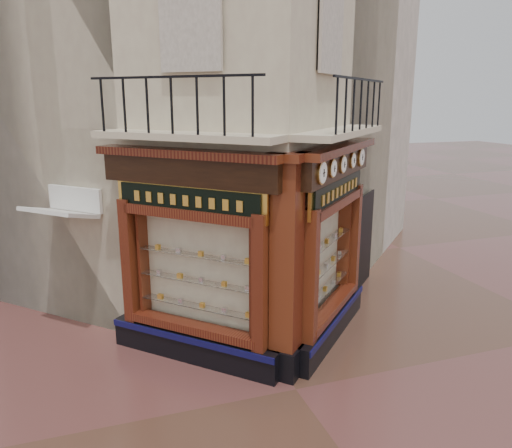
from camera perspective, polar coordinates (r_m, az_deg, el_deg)
name	(u,v)px	position (r m, az deg, el deg)	size (l,w,h in m)	color
ground	(296,389)	(8.99, 4.58, -18.32)	(80.00, 80.00, 0.00)	#4D3024
main_building	(205,50)	(13.49, -5.87, 19.14)	(8.00, 8.00, 12.00)	beige
neighbour_left	(101,74)	(15.59, -17.26, 16.09)	(8.00, 8.00, 11.00)	beige
neighbour_right	(264,76)	(16.53, 0.88, 16.55)	(8.00, 8.00, 11.00)	beige
shopfront_left	(192,260)	(9.12, -7.30, -4.12)	(2.86, 2.86, 3.98)	black
shopfront_right	(332,246)	(10.02, 8.66, -2.47)	(2.86, 2.86, 3.98)	black
corner_pilaster	(287,272)	(8.54, 3.51, -5.51)	(0.85, 0.85, 3.98)	black
balcony	(267,133)	(8.98, 1.31, 10.32)	(5.94, 2.97, 1.03)	beige
clock_a	(322,173)	(8.38, 7.54, 5.82)	(0.32, 0.32, 0.41)	#B78A3D
clock_b	(333,168)	(8.94, 8.76, 6.29)	(0.27, 0.27, 0.34)	#B78A3D
clock_c	(343,164)	(9.52, 9.90, 6.73)	(0.28, 0.28, 0.34)	#B78A3D
clock_d	(353,160)	(10.16, 10.98, 7.14)	(0.26, 0.26, 0.31)	#B78A3D
clock_e	(361,157)	(10.78, 11.92, 7.49)	(0.31, 0.31, 0.39)	#B78A3D
awning	(71,333)	(11.48, -20.41, -11.59)	(1.39, 0.84, 0.08)	silver
signboard_left	(188,200)	(8.77, -7.81, 2.73)	(2.21, 2.21, 0.59)	gold
signboard_right	(338,190)	(9.74, 9.34, 3.82)	(2.21, 2.21, 0.59)	gold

